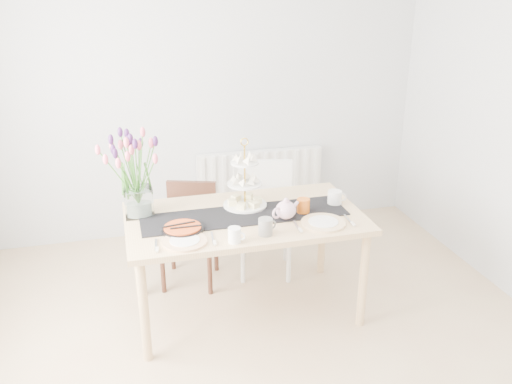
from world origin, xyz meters
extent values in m
plane|color=tan|center=(0.00, 0.00, 0.00)|extent=(4.50, 4.50, 0.00)
plane|color=#B7B9BC|center=(0.00, 2.25, 1.30)|extent=(4.00, 0.00, 4.00)
cube|color=white|center=(0.50, 2.19, 0.45)|extent=(1.20, 0.08, 0.60)
cube|color=tan|center=(0.01, 0.79, 0.73)|extent=(1.60, 0.90, 0.04)
cylinder|color=tan|center=(-0.72, 0.41, 0.35)|extent=(0.06, 0.06, 0.71)
cylinder|color=tan|center=(0.74, 0.41, 0.35)|extent=(0.06, 0.06, 0.71)
cylinder|color=tan|center=(-0.72, 1.17, 0.35)|extent=(0.06, 0.06, 0.71)
cylinder|color=tan|center=(0.74, 1.17, 0.35)|extent=(0.06, 0.06, 0.71)
cube|color=#3D1E16|center=(-0.31, 1.30, 0.39)|extent=(0.49, 0.49, 0.04)
cube|color=#3D1E16|center=(-0.25, 1.46, 0.60)|extent=(0.38, 0.16, 0.37)
cylinder|color=#3D1E16|center=(-0.54, 1.18, 0.19)|extent=(0.04, 0.04, 0.37)
cylinder|color=#3D1E16|center=(-0.20, 1.07, 0.19)|extent=(0.04, 0.04, 0.37)
cylinder|color=#3D1E16|center=(-0.42, 1.52, 0.19)|extent=(0.04, 0.04, 0.37)
cylinder|color=#3D1E16|center=(-0.08, 1.41, 0.19)|extent=(0.04, 0.04, 0.37)
cube|color=white|center=(0.30, 1.30, 0.45)|extent=(0.54, 0.54, 0.04)
cube|color=white|center=(0.35, 1.49, 0.68)|extent=(0.44, 0.15, 0.42)
cylinder|color=white|center=(0.09, 1.17, 0.22)|extent=(0.04, 0.04, 0.43)
cylinder|color=white|center=(0.43, 1.08, 0.22)|extent=(0.04, 0.04, 0.43)
cylinder|color=white|center=(0.17, 1.52, 0.22)|extent=(0.04, 0.04, 0.43)
cylinder|color=white|center=(0.52, 1.43, 0.22)|extent=(0.04, 0.04, 0.43)
cube|color=black|center=(0.01, 0.79, 0.75)|extent=(1.40, 0.35, 0.01)
cube|color=silver|center=(-0.68, 1.00, 0.84)|extent=(0.19, 0.19, 0.19)
cylinder|color=gold|center=(0.05, 0.94, 0.97)|extent=(0.01, 0.01, 0.45)
cylinder|color=white|center=(0.05, 0.94, 0.77)|extent=(0.31, 0.31, 0.01)
cylinder|color=white|center=(0.05, 0.94, 0.92)|extent=(0.25, 0.25, 0.01)
cylinder|color=white|center=(0.05, 0.94, 1.08)|extent=(0.19, 0.19, 0.01)
cylinder|color=silver|center=(0.68, 0.82, 0.80)|extent=(0.13, 0.13, 0.10)
cylinder|color=black|center=(-0.43, 0.66, 0.76)|extent=(0.27, 0.27, 0.02)
cylinder|color=#CD411D|center=(-0.43, 0.66, 0.78)|extent=(0.24, 0.24, 0.01)
cylinder|color=gray|center=(0.07, 0.48, 0.80)|extent=(0.12, 0.12, 0.11)
cylinder|color=white|center=(-0.14, 0.42, 0.80)|extent=(0.11, 0.11, 0.09)
cylinder|color=#CC5D16|center=(0.41, 0.73, 0.80)|extent=(0.12, 0.12, 0.10)
cylinder|color=silver|center=(-0.44, 0.50, 0.76)|extent=(0.30, 0.30, 0.01)
cylinder|color=white|center=(0.48, 0.53, 0.76)|extent=(0.31, 0.31, 0.02)
camera|label=1|loc=(-0.77, -2.48, 2.26)|focal=38.00mm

